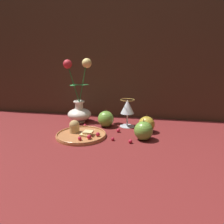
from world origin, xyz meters
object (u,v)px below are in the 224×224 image
(apple_near_glass, at_px, (147,124))
(apple_at_table_edge, at_px, (106,119))
(apple_beside_vase, at_px, (143,131))
(wine_glass, at_px, (127,108))
(plate_with_pastries, at_px, (80,133))
(vase, at_px, (79,105))

(apple_near_glass, height_order, apple_at_table_edge, apple_at_table_edge)
(apple_beside_vase, bearing_deg, wine_glass, 118.03)
(apple_beside_vase, bearing_deg, plate_with_pastries, -177.62)
(wine_glass, xyz_separation_m, apple_at_table_edge, (-0.11, -0.02, -0.06))
(wine_glass, bearing_deg, apple_beside_vase, -61.97)
(apple_beside_vase, height_order, apple_at_table_edge, same)
(plate_with_pastries, bearing_deg, apple_at_table_edge, 62.23)
(plate_with_pastries, height_order, apple_near_glass, apple_near_glass)
(apple_beside_vase, distance_m, apple_near_glass, 0.10)
(plate_with_pastries, distance_m, wine_glass, 0.28)
(wine_glass, relative_size, apple_beside_vase, 1.51)
(plate_with_pastries, distance_m, apple_near_glass, 0.32)
(vase, relative_size, apple_near_glass, 3.85)
(apple_beside_vase, relative_size, apple_near_glass, 1.05)
(plate_with_pastries, xyz_separation_m, apple_near_glass, (0.29, 0.11, 0.03))
(apple_at_table_edge, bearing_deg, vase, 160.57)
(vase, xyz_separation_m, apple_beside_vase, (0.36, -0.21, -0.05))
(wine_glass, distance_m, apple_at_table_edge, 0.12)
(vase, bearing_deg, wine_glass, -6.95)
(plate_with_pastries, distance_m, apple_beside_vase, 0.29)
(vase, xyz_separation_m, wine_glass, (0.27, -0.03, 0.01))
(wine_glass, height_order, apple_at_table_edge, wine_glass)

